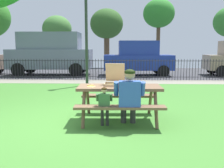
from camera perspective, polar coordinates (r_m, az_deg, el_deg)
The scene contains 15 objects.
ground at distance 7.06m, azimuth -6.58°, elevation -4.93°, with size 28.00×11.24×0.02m, color #448232.
cobblestone_walkway at distance 11.87m, azimuth -3.05°, elevation 0.53°, with size 28.00×1.40×0.01m, color gray.
street_asphalt at distance 16.23m, azimuth -1.68°, elevation 2.62°, with size 28.00×7.41×0.01m, color #38383D.
picnic_table_foreground at distance 5.47m, azimuth 1.70°, elevation -2.25°, with size 1.83×1.52×0.79m.
pizza_box_open at distance 5.55m, azimuth 0.61°, elevation 0.67°, with size 0.45×0.53×0.48m.
pizza_slice_on_table at distance 5.45m, azimuth -4.79°, elevation -0.41°, with size 0.22×0.27×0.02m.
adult_at_table at distance 4.97m, azimuth 3.96°, elevation -2.63°, with size 0.61×0.60×1.19m.
child_at_table at distance 4.97m, azimuth -1.75°, elevation -4.38°, with size 0.32×0.31×0.83m.
iron_fence_streetside at distance 12.50m, azimuth -2.79°, elevation 3.37°, with size 21.13×0.03×1.04m.
lamp_post_walkway at distance 10.76m, azimuth -5.89°, elevation 13.38°, with size 0.28×0.28×4.21m.
parked_car_center at distance 15.08m, azimuth -13.76°, elevation 6.95°, with size 4.73×2.13×2.46m.
parked_car_right at distance 14.56m, azimuth 5.95°, elevation 5.94°, with size 3.97×1.96×1.98m.
far_tree_midleft at distance 21.97m, azimuth -12.41°, elevation 11.96°, with size 2.43×2.43×4.25m.
far_tree_center at distance 21.37m, azimuth -1.23°, elevation 13.40°, with size 2.74×2.74×4.79m.
far_tree_midright at distance 21.64m, azimuth 10.62°, elevation 15.39°, with size 2.57×2.57×5.54m.
Camera 1 is at (1.05, -5.18, 1.60)m, focal length 40.12 mm.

